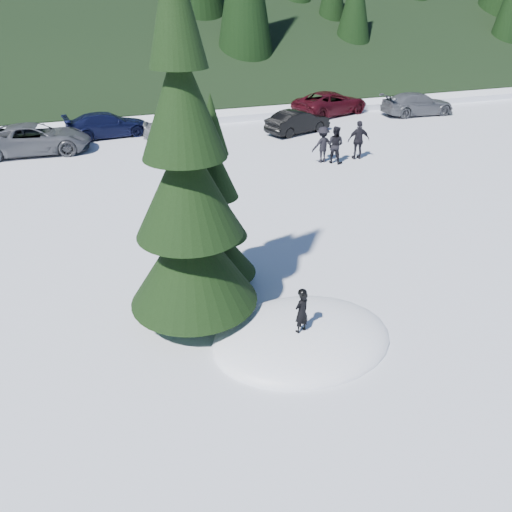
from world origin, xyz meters
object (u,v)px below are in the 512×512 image
object	(u,v)px
car_2	(35,139)
car_3	(107,125)
adult_1	(359,140)
car_4	(179,127)
spruce_tall	(188,198)
adult_2	(323,145)
spruce_short	(215,218)
car_5	(298,122)
adult_0	(335,145)
child_skier	(302,312)
car_7	(418,104)
car_6	(331,103)

from	to	relation	value
car_2	car_3	bearing A→B (deg)	-56.59
adult_1	car_4	bearing A→B (deg)	-32.53
spruce_tall	car_3	distance (m)	19.61
car_4	spruce_tall	bearing A→B (deg)	-179.67
adult_2	car_4	xyz separation A→B (m)	(-5.67, 6.61, -0.18)
spruce_short	car_5	distance (m)	17.69
adult_0	car_2	world-z (taller)	adult_0
adult_2	car_3	size ratio (longest dim) A/B	0.37
car_4	adult_1	bearing A→B (deg)	-120.21
child_skier	adult_0	size ratio (longest dim) A/B	0.60
child_skier	car_4	bearing A→B (deg)	-113.69
spruce_short	adult_0	distance (m)	12.58
spruce_short	car_4	world-z (taller)	spruce_short
car_7	car_6	bearing A→B (deg)	72.23
car_6	adult_0	bearing A→B (deg)	136.28
car_3	car_5	distance (m)	11.06
spruce_short	car_2	bearing A→B (deg)	107.95
child_skier	car_4	distance (m)	19.54
adult_1	car_3	size ratio (longest dim) A/B	0.40
spruce_short	adult_0	world-z (taller)	spruce_short
car_2	car_6	world-z (taller)	car_6
adult_1	car_6	size ratio (longest dim) A/B	0.35
spruce_short	adult_1	world-z (taller)	spruce_short
spruce_tall	child_skier	world-z (taller)	spruce_tall
spruce_short	adult_2	xyz separation A→B (m)	(8.09, 9.41, -1.24)
car_5	car_7	xyz separation A→B (m)	(9.64, 1.71, 0.06)
adult_0	adult_2	xyz separation A→B (m)	(-0.51, 0.31, -0.03)
adult_1	car_7	distance (m)	11.60
spruce_short	child_skier	size ratio (longest dim) A/B	5.00
spruce_short	adult_0	size ratio (longest dim) A/B	2.99
car_4	car_5	size ratio (longest dim) A/B	0.99
car_2	car_4	distance (m)	7.56
car_2	car_7	xyz separation A→B (m)	(24.08, 0.82, -0.03)
spruce_tall	spruce_short	distance (m)	2.11
adult_1	car_3	world-z (taller)	adult_1
child_skier	car_5	distance (m)	20.21
child_skier	adult_1	world-z (taller)	adult_1
spruce_tall	car_7	world-z (taller)	spruce_tall
spruce_tall	car_2	bearing A→B (deg)	103.48
spruce_short	car_3	bearing A→B (deg)	94.22
adult_0	car_2	bearing A→B (deg)	20.93
spruce_tall	spruce_short	world-z (taller)	spruce_tall
spruce_short	car_3	world-z (taller)	spruce_short
spruce_tall	adult_1	distance (m)	15.52
spruce_tall	car_6	size ratio (longest dim) A/B	1.57
child_skier	car_7	xyz separation A→B (m)	(17.91, 20.14, -0.29)
child_skier	car_4	size ratio (longest dim) A/B	0.27
car_2	spruce_short	bearing A→B (deg)	-158.27
spruce_short	car_4	distance (m)	16.27
spruce_short	car_6	world-z (taller)	spruce_short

